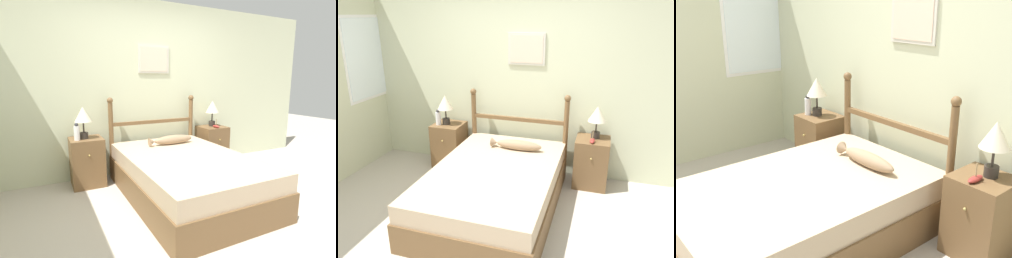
# 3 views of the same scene
# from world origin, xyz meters

# --- Properties ---
(ground_plane) EXTENTS (16.00, 16.00, 0.00)m
(ground_plane) POSITION_xyz_m (0.00, 0.00, 0.00)
(ground_plane) COLOR #B7AD9E
(wall_back) EXTENTS (6.40, 0.08, 2.55)m
(wall_back) POSITION_xyz_m (0.00, 1.73, 1.28)
(wall_back) COLOR beige
(wall_back) RESTS_ON ground_plane
(bed) EXTENTS (1.37, 2.06, 0.52)m
(bed) POSITION_xyz_m (0.11, 0.56, 0.25)
(bed) COLOR brown
(bed) RESTS_ON ground_plane
(headboard) EXTENTS (1.39, 0.08, 1.17)m
(headboard) POSITION_xyz_m (0.11, 1.56, 0.65)
(headboard) COLOR brown
(headboard) RESTS_ON ground_plane
(nightstand_left) EXTENTS (0.42, 0.43, 0.65)m
(nightstand_left) POSITION_xyz_m (-0.91, 1.46, 0.32)
(nightstand_left) COLOR brown
(nightstand_left) RESTS_ON ground_plane
(nightstand_right) EXTENTS (0.42, 0.43, 0.65)m
(nightstand_right) POSITION_xyz_m (1.12, 1.46, 0.32)
(nightstand_right) COLOR brown
(nightstand_right) RESTS_ON ground_plane
(table_lamp_left) EXTENTS (0.22, 0.22, 0.42)m
(table_lamp_left) POSITION_xyz_m (-0.93, 1.45, 0.94)
(table_lamp_left) COLOR #2D2823
(table_lamp_left) RESTS_ON nightstand_left
(table_lamp_right) EXTENTS (0.22, 0.22, 0.42)m
(table_lamp_right) POSITION_xyz_m (1.14, 1.51, 0.94)
(table_lamp_right) COLOR #2D2823
(table_lamp_right) RESTS_ON nightstand_right
(bottle) EXTENTS (0.07, 0.07, 0.23)m
(bottle) POSITION_xyz_m (-1.03, 1.39, 0.75)
(bottle) COLOR white
(bottle) RESTS_ON nightstand_left
(model_boat) EXTENTS (0.06, 0.16, 0.14)m
(model_boat) POSITION_xyz_m (1.11, 1.35, 0.67)
(model_boat) COLOR maroon
(model_boat) RESTS_ON nightstand_right
(fish_pillow) EXTENTS (0.66, 0.13, 0.13)m
(fish_pillow) POSITION_xyz_m (0.20, 1.14, 0.58)
(fish_pillow) COLOR #997A5B
(fish_pillow) RESTS_ON bed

